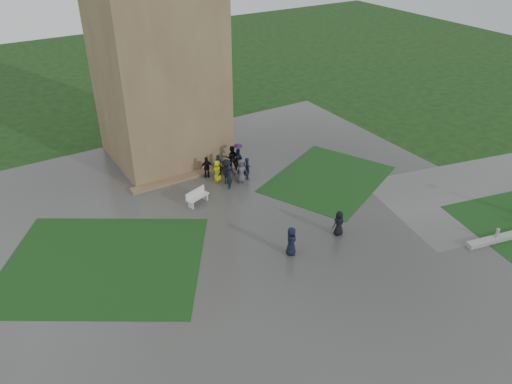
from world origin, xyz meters
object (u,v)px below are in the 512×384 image
tower (155,41)px  pedestrian_mid (291,241)px  bench (197,197)px  pedestrian_near (339,223)px

tower → pedestrian_mid: size_ratio=10.09×
tower → pedestrian_mid: (1.06, -15.85, -8.09)m
bench → pedestrian_mid: 8.17m
tower → pedestrian_near: size_ratio=11.15×
pedestrian_mid → pedestrian_near: 3.59m
bench → pedestrian_near: 9.70m
pedestrian_mid → tower: bearing=31.1°
tower → bench: 11.69m
pedestrian_near → tower: bearing=-74.3°
tower → bench: size_ratio=10.00×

